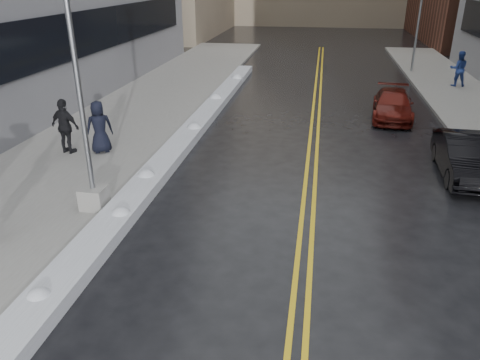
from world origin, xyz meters
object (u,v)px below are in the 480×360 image
at_px(traffic_signal, 419,19).
at_px(car_maroon, 393,105).
at_px(car_black, 465,157).
at_px(lamppost, 84,124).
at_px(pedestrian_d, 65,126).
at_px(pedestrian_c, 99,127).
at_px(pedestrian_east, 459,69).

xyz_separation_m(traffic_signal, car_maroon, (-2.58, -11.02, -2.79)).
xyz_separation_m(traffic_signal, car_black, (-1.15, -17.62, -2.73)).
bearing_deg(car_maroon, lamppost, -124.43).
xyz_separation_m(pedestrian_d, car_black, (13.51, 0.49, -0.46)).
xyz_separation_m(lamppost, car_maroon, (9.22, 10.98, -1.92)).
bearing_deg(traffic_signal, car_black, -93.74).
xyz_separation_m(lamppost, pedestrian_c, (-1.72, 4.16, -1.45)).
bearing_deg(traffic_signal, pedestrian_east, -67.09).
height_order(traffic_signal, car_maroon, traffic_signal).
bearing_deg(car_black, pedestrian_c, -177.05).
xyz_separation_m(pedestrian_c, car_maroon, (10.93, 6.82, -0.47)).
bearing_deg(lamppost, traffic_signal, 61.79).
distance_m(car_black, car_maroon, 6.75).
bearing_deg(car_black, pedestrian_east, 79.56).
bearing_deg(pedestrian_east, car_black, 79.00).
bearing_deg(pedestrian_d, traffic_signal, -115.29).
bearing_deg(lamppost, pedestrian_d, 126.33).
xyz_separation_m(pedestrian_c, car_black, (12.36, 0.22, -0.41)).
bearing_deg(pedestrian_d, pedestrian_c, -153.38).
distance_m(pedestrian_c, car_black, 12.37).
height_order(lamppost, car_maroon, lamppost).
bearing_deg(pedestrian_c, car_black, 151.27).
height_order(pedestrian_c, car_black, pedestrian_c).
xyz_separation_m(traffic_signal, pedestrian_c, (-13.52, -17.84, -2.32)).
bearing_deg(pedestrian_d, car_maroon, -135.90).
height_order(lamppost, pedestrian_c, lamppost).
relative_size(car_black, car_maroon, 0.97).
bearing_deg(car_black, lamppost, -155.71).
relative_size(pedestrian_east, car_black, 0.48).
height_order(traffic_signal, pedestrian_east, traffic_signal).
xyz_separation_m(car_black, car_maroon, (-1.43, 6.60, -0.06)).
distance_m(pedestrian_d, pedestrian_east, 21.52).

